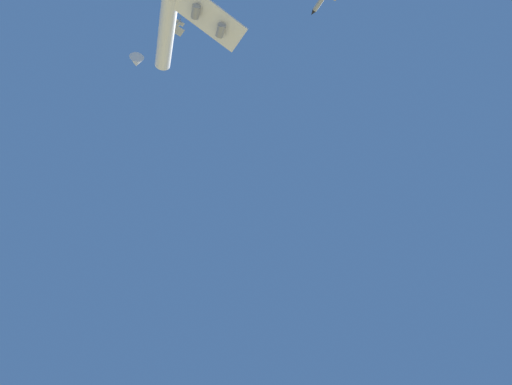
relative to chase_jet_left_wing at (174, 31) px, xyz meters
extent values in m
cone|color=white|center=(4.15, 12.69, -30.91)|extent=(7.56, 7.84, 6.08)
cylinder|color=gray|center=(-38.54, 4.82, -40.45)|extent=(5.82, 5.30, 3.00)
cylinder|color=gray|center=(-35.46, 14.87, -37.19)|extent=(5.82, 5.30, 3.00)
cone|color=black|center=(-72.63, -4.19, -52.96)|extent=(2.41, 2.14, 1.50)
cylinder|color=#999EA3|center=(-0.08, 0.02, -0.02)|extent=(13.01, 4.35, 1.50)
cone|color=black|center=(7.23, -1.65, -0.02)|extent=(2.28, 1.91, 1.50)
cube|color=#999EA3|center=(-1.54, 0.35, -0.22)|extent=(6.07, 8.78, 0.24)
cube|color=#999EA3|center=(-5.44, 1.24, 1.93)|extent=(2.38, 0.73, 2.60)
cube|color=#999EA3|center=(-5.44, 1.24, 0.18)|extent=(3.01, 5.12, 0.20)
camera|label=1|loc=(-114.83, 73.14, -185.12)|focal=31.54mm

